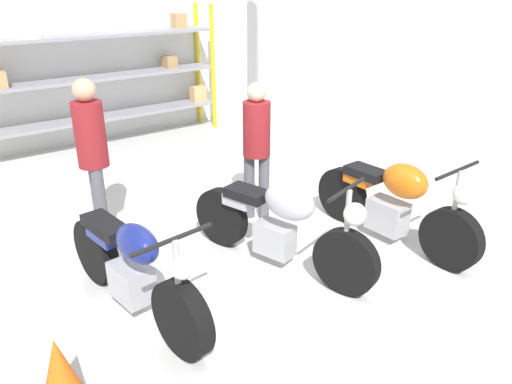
{
  "coord_description": "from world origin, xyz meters",
  "views": [
    {
      "loc": [
        -2.82,
        -3.38,
        2.75
      ],
      "look_at": [
        0.0,
        0.4,
        0.7
      ],
      "focal_mm": 35.0,
      "sensor_mm": 36.0,
      "label": 1
    }
  ],
  "objects_px": {
    "shelving_rack": "(105,75)",
    "motorcycle_orange": "(395,203)",
    "person_browsing": "(257,141)",
    "person_near_rack": "(92,148)",
    "motorcycle_blue": "(133,269)",
    "traffic_cone": "(60,372)",
    "motorcycle_silver": "(281,224)"
  },
  "relations": [
    {
      "from": "motorcycle_silver",
      "to": "motorcycle_orange",
      "type": "relative_size",
      "value": 1.01
    },
    {
      "from": "person_near_rack",
      "to": "motorcycle_silver",
      "type": "bearing_deg",
      "value": 137.6
    },
    {
      "from": "shelving_rack",
      "to": "person_near_rack",
      "type": "distance_m",
      "value": 3.66
    },
    {
      "from": "motorcycle_blue",
      "to": "motorcycle_orange",
      "type": "relative_size",
      "value": 0.99
    },
    {
      "from": "motorcycle_blue",
      "to": "traffic_cone",
      "type": "xyz_separation_m",
      "value": [
        -0.84,
        -0.66,
        -0.17
      ]
    },
    {
      "from": "motorcycle_blue",
      "to": "person_near_rack",
      "type": "height_order",
      "value": "person_near_rack"
    },
    {
      "from": "shelving_rack",
      "to": "traffic_cone",
      "type": "xyz_separation_m",
      "value": [
        -2.57,
        -5.51,
        -0.93
      ]
    },
    {
      "from": "person_browsing",
      "to": "traffic_cone",
      "type": "height_order",
      "value": "person_browsing"
    },
    {
      "from": "person_near_rack",
      "to": "traffic_cone",
      "type": "bearing_deg",
      "value": 73.9
    },
    {
      "from": "motorcycle_silver",
      "to": "person_near_rack",
      "type": "relative_size",
      "value": 1.18
    },
    {
      "from": "motorcycle_blue",
      "to": "traffic_cone",
      "type": "bearing_deg",
      "value": -58.2
    },
    {
      "from": "person_browsing",
      "to": "person_near_rack",
      "type": "distance_m",
      "value": 1.83
    },
    {
      "from": "shelving_rack",
      "to": "motorcycle_blue",
      "type": "height_order",
      "value": "shelving_rack"
    },
    {
      "from": "motorcycle_silver",
      "to": "person_near_rack",
      "type": "bearing_deg",
      "value": -158.97
    },
    {
      "from": "person_near_rack",
      "to": "motorcycle_blue",
      "type": "bearing_deg",
      "value": 91.01
    },
    {
      "from": "shelving_rack",
      "to": "traffic_cone",
      "type": "height_order",
      "value": "shelving_rack"
    },
    {
      "from": "person_near_rack",
      "to": "shelving_rack",
      "type": "bearing_deg",
      "value": -102.37
    },
    {
      "from": "person_browsing",
      "to": "person_near_rack",
      "type": "xyz_separation_m",
      "value": [
        -1.73,
        0.6,
        0.1
      ]
    },
    {
      "from": "motorcycle_orange",
      "to": "motorcycle_blue",
      "type": "bearing_deg",
      "value": -102.7
    },
    {
      "from": "shelving_rack",
      "to": "traffic_cone",
      "type": "distance_m",
      "value": 6.15
    },
    {
      "from": "shelving_rack",
      "to": "person_near_rack",
      "type": "height_order",
      "value": "shelving_rack"
    },
    {
      "from": "motorcycle_blue",
      "to": "motorcycle_orange",
      "type": "bearing_deg",
      "value": 73.6
    },
    {
      "from": "shelving_rack",
      "to": "traffic_cone",
      "type": "relative_size",
      "value": 7.62
    },
    {
      "from": "person_browsing",
      "to": "person_near_rack",
      "type": "relative_size",
      "value": 0.92
    },
    {
      "from": "shelving_rack",
      "to": "person_near_rack",
      "type": "relative_size",
      "value": 2.31
    },
    {
      "from": "motorcycle_silver",
      "to": "motorcycle_blue",
      "type": "bearing_deg",
      "value": -111.81
    },
    {
      "from": "person_near_rack",
      "to": "traffic_cone",
      "type": "relative_size",
      "value": 3.3
    },
    {
      "from": "motorcycle_silver",
      "to": "person_near_rack",
      "type": "xyz_separation_m",
      "value": [
        -1.23,
        1.67,
        0.59
      ]
    },
    {
      "from": "motorcycle_orange",
      "to": "traffic_cone",
      "type": "distance_m",
      "value": 3.68
    },
    {
      "from": "motorcycle_blue",
      "to": "person_browsing",
      "type": "bearing_deg",
      "value": 108.02
    },
    {
      "from": "shelving_rack",
      "to": "motorcycle_orange",
      "type": "bearing_deg",
      "value": -78.44
    },
    {
      "from": "shelving_rack",
      "to": "person_browsing",
      "type": "distance_m",
      "value": 3.97
    }
  ]
}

